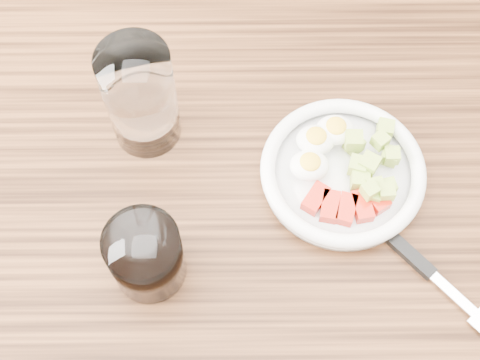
# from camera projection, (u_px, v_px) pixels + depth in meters

# --- Properties ---
(ground) EXTENTS (4.00, 4.00, 0.00)m
(ground) POSITION_uv_depth(u_px,v_px,m) (245.00, 343.00, 1.45)
(ground) COLOR brown
(ground) RESTS_ON ground
(dining_table) EXTENTS (1.50, 0.90, 0.77)m
(dining_table) POSITION_uv_depth(u_px,v_px,m) (248.00, 231.00, 0.85)
(dining_table) COLOR brown
(dining_table) RESTS_ON ground
(bowl) EXTENTS (0.19, 0.19, 0.05)m
(bowl) POSITION_uv_depth(u_px,v_px,m) (342.00, 170.00, 0.76)
(bowl) COLOR white
(bowl) RESTS_ON dining_table
(fork) EXTENTS (0.16, 0.17, 0.01)m
(fork) POSITION_uv_depth(u_px,v_px,m) (416.00, 261.00, 0.72)
(fork) COLOR black
(fork) RESTS_ON dining_table
(water_glass) EXTENTS (0.08, 0.08, 0.14)m
(water_glass) POSITION_uv_depth(u_px,v_px,m) (141.00, 97.00, 0.73)
(water_glass) COLOR white
(water_glass) RESTS_ON dining_table
(coffee_glass) EXTENTS (0.08, 0.08, 0.09)m
(coffee_glass) POSITION_uv_depth(u_px,v_px,m) (146.00, 256.00, 0.68)
(coffee_glass) COLOR white
(coffee_glass) RESTS_ON dining_table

